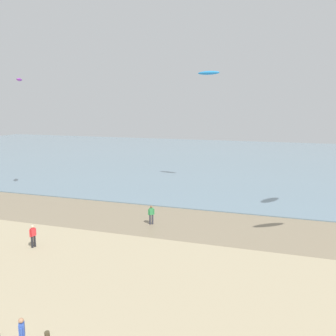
{
  "coord_description": "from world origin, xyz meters",
  "views": [
    {
      "loc": [
        9.85,
        -9.09,
        10.48
      ],
      "look_at": [
        3.25,
        11.27,
        6.69
      ],
      "focal_mm": 38.59,
      "sensor_mm": 36.0,
      "label": 1
    }
  ],
  "objects_px": {
    "person_nearest_camera": "(33,235)",
    "person_by_waterline": "(151,214)",
    "kite_aloft_1": "(209,73)",
    "kite_aloft_2": "(19,80)",
    "person_mid_beach": "(22,335)"
  },
  "relations": [
    {
      "from": "person_mid_beach",
      "to": "person_by_waterline",
      "type": "distance_m",
      "value": 17.53
    },
    {
      "from": "person_by_waterline",
      "to": "kite_aloft_1",
      "type": "bearing_deg",
      "value": 85.35
    },
    {
      "from": "kite_aloft_1",
      "to": "kite_aloft_2",
      "type": "height_order",
      "value": "kite_aloft_1"
    },
    {
      "from": "kite_aloft_2",
      "to": "person_by_waterline",
      "type": "bearing_deg",
      "value": 35.02
    },
    {
      "from": "person_nearest_camera",
      "to": "person_mid_beach",
      "type": "xyz_separation_m",
      "value": [
        7.28,
        -9.94,
        0.0
      ]
    },
    {
      "from": "person_nearest_camera",
      "to": "person_by_waterline",
      "type": "bearing_deg",
      "value": 49.4
    },
    {
      "from": "person_nearest_camera",
      "to": "kite_aloft_2",
      "type": "distance_m",
      "value": 20.93
    },
    {
      "from": "person_nearest_camera",
      "to": "person_by_waterline",
      "type": "xyz_separation_m",
      "value": [
        6.49,
        7.58,
        0.0
      ]
    },
    {
      "from": "person_by_waterline",
      "to": "kite_aloft_1",
      "type": "xyz_separation_m",
      "value": [
        1.38,
        16.94,
        13.4
      ]
    },
    {
      "from": "person_mid_beach",
      "to": "person_by_waterline",
      "type": "xyz_separation_m",
      "value": [
        -0.79,
        17.51,
        0.0
      ]
    },
    {
      "from": "kite_aloft_1",
      "to": "person_nearest_camera",
      "type": "bearing_deg",
      "value": 84.27
    },
    {
      "from": "kite_aloft_1",
      "to": "kite_aloft_2",
      "type": "distance_m",
      "value": 22.22
    },
    {
      "from": "person_nearest_camera",
      "to": "kite_aloft_1",
      "type": "bearing_deg",
      "value": 72.2
    },
    {
      "from": "person_nearest_camera",
      "to": "kite_aloft_2",
      "type": "relative_size",
      "value": 0.92
    },
    {
      "from": "person_nearest_camera",
      "to": "person_by_waterline",
      "type": "relative_size",
      "value": 1.0
    }
  ]
}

